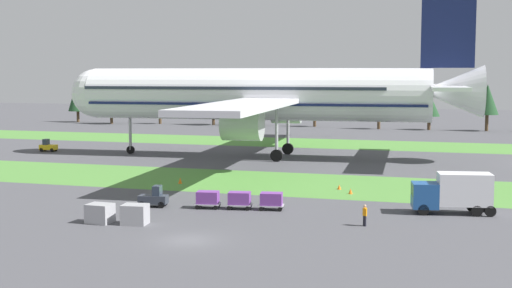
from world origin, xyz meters
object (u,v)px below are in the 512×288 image
Objects in this scene: taxiway_marker_0 at (450,196)px; taxiway_marker_1 at (351,191)px; uld_container_0 at (135,214)px; uld_container_1 at (100,213)px; pushback_tractor at (48,146)px; cargo_dolly_lead at (208,198)px; cargo_dolly_third at (271,200)px; taxiway_marker_2 at (180,181)px; baggage_tug at (154,198)px; catering_truck at (453,192)px; ground_crew_marshaller at (365,214)px; taxiway_marker_3 at (339,187)px; airliner at (264,94)px; cargo_dolly_second at (239,199)px.

taxiway_marker_1 is (-9.73, 0.50, -0.07)m from taxiway_marker_0.
uld_container_1 is at bearing -173.38° from uld_container_0.
pushback_tractor reaches higher than uld_container_1.
uld_container_1 reaches higher than cargo_dolly_lead.
taxiway_marker_2 is (-13.70, 11.51, -0.59)m from cargo_dolly_third.
uld_container_1 is at bearing -144.91° from taxiway_marker_0.
taxiway_marker_2 is at bearing 3.62° from baggage_tug.
cargo_dolly_lead is 4.32× the size of taxiway_marker_1.
cargo_dolly_third is 3.69× the size of taxiway_marker_2.
baggage_tug is 1.15× the size of cargo_dolly_lead.
taxiway_marker_2 is (-29.33, 8.61, -1.63)m from catering_truck.
taxiway_marker_3 is (-5.02, 16.95, -0.69)m from ground_crew_marshaller.
uld_container_1 is at bearing 33.39° from pushback_tractor.
cargo_dolly_third reaches higher than taxiway_marker_0.
taxiway_marker_2 is (-22.63, 15.75, -0.62)m from ground_crew_marshaller.
cargo_dolly_lead is (4.96, 0.80, 0.10)m from baggage_tug.
pushback_tractor is 66.24m from taxiway_marker_0.
ground_crew_marshaller is at bearing 50.33° from pushback_tractor.
catering_truck is 11.09× the size of taxiway_marker_2.
taxiway_marker_1 is (16.18, 12.00, -0.54)m from baggage_tug.
taxiway_marker_1 is at bearing -152.23° from airliner.
catering_truck reaches higher than baggage_tug.
taxiway_marker_0 is at bearing -66.49° from cargo_dolly_third.
taxiway_marker_0 reaches higher than taxiway_marker_1.
cargo_dolly_second is 4.32× the size of taxiway_marker_1.
pushback_tractor reaches higher than taxiway_marker_1.
ground_crew_marshaller is (11.80, -3.78, 0.03)m from cargo_dolly_second.
uld_container_1 reaches higher than taxiway_marker_2.
baggage_tug reaches higher than taxiway_marker_2.
airliner is at bearing -8.08° from baggage_tug.
ground_crew_marshaller is at bearing -114.17° from taxiway_marker_0.
cargo_dolly_lead is 21.72m from catering_truck.
catering_truck is 15.38m from taxiway_marker_3.
airliner is 31.02× the size of cargo_dolly_lead.
taxiway_marker_3 is at bearing -54.51° from baggage_tug.
pushback_tractor is (-34.55, -2.48, -8.39)m from airliner.
ground_crew_marshaller is 17.69m from taxiway_marker_3.
uld_container_0 reaches higher than taxiway_marker_3.
ground_crew_marshaller is (19.62, -2.51, 0.13)m from baggage_tug.
baggage_tug is 7.45m from uld_container_0.
cargo_dolly_second is 20.79m from taxiway_marker_0.
baggage_tug is 51.00m from pushback_tractor.
cargo_dolly_third is at bearing 45.01° from uld_container_0.
catering_truck is 9.84m from ground_crew_marshaller.
taxiway_marker_3 is at bearing 61.79° from pushback_tractor.
cargo_dolly_second is at bearing -47.86° from taxiway_marker_2.
taxiway_marker_1 is (8.36, 10.74, -0.64)m from cargo_dolly_second.
pushback_tractor is 67.55m from ground_crew_marshaller.
baggage_tug is 4.97× the size of taxiway_marker_1.
catering_truck reaches higher than pushback_tractor.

